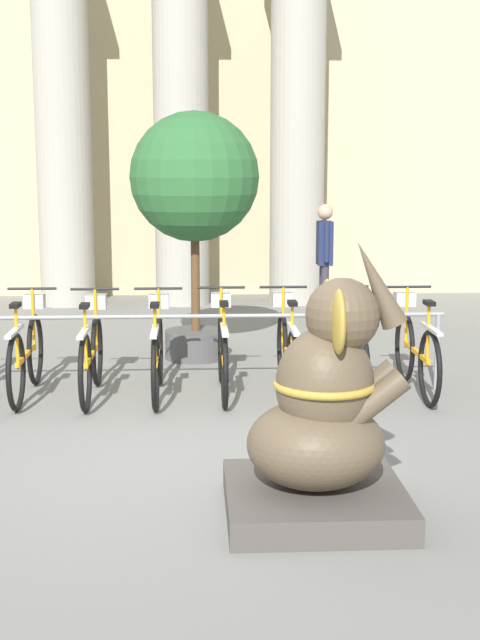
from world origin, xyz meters
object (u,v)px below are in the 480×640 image
object	(u,v)px
bicycle_7	(416,351)
bicycle_3	(157,353)
bicycle_5	(287,351)
bicycle_6	(351,350)
potted_tree	(195,186)
bicycle_4	(223,352)
elephant_statue	(323,423)
person_pedestrian	(324,252)
bicycle_2	(92,354)
bicycle_1	(27,353)

from	to	relation	value
bicycle_7	bicycle_3	bearing A→B (deg)	179.89
bicycle_5	bicycle_6	bearing A→B (deg)	0.53
bicycle_5	potted_tree	world-z (taller)	potted_tree
bicycle_4	elephant_statue	world-z (taller)	elephant_statue
bicycle_4	bicycle_7	world-z (taller)	same
bicycle_3	bicycle_4	bearing A→B (deg)	3.93
elephant_statue	person_pedestrian	distance (m)	7.07
bicycle_2	person_pedestrian	bearing A→B (deg)	54.81
bicycle_4	bicycle_7	size ratio (longest dim) A/B	1.00
bicycle_6	elephant_statue	size ratio (longest dim) A/B	0.96
bicycle_7	person_pedestrian	world-z (taller)	person_pedestrian
bicycle_4	bicycle_6	bearing A→B (deg)	0.44
bicycle_2	person_pedestrian	world-z (taller)	person_pedestrian
bicycle_2	bicycle_3	size ratio (longest dim) A/B	1.00
bicycle_5	person_pedestrian	world-z (taller)	person_pedestrian
elephant_statue	bicycle_7	bearing A→B (deg)	65.84
bicycle_6	potted_tree	size ratio (longest dim) A/B	0.61
bicycle_3	bicycle_2	bearing A→B (deg)	-179.35
elephant_statue	potted_tree	distance (m)	4.93
person_pedestrian	bicycle_2	bearing A→B (deg)	-125.19
bicycle_4	bicycle_2	bearing A→B (deg)	-177.71
bicycle_2	elephant_statue	bearing A→B (deg)	-59.26
bicycle_1	person_pedestrian	bearing A→B (deg)	48.76
bicycle_1	bicycle_7	size ratio (longest dim) A/B	1.00
potted_tree	person_pedestrian	bearing A→B (deg)	51.90
bicycle_4	bicycle_1	bearing A→B (deg)	179.55
elephant_statue	potted_tree	bearing A→B (deg)	99.56
bicycle_1	bicycle_5	bearing A→B (deg)	-0.25
bicycle_4	potted_tree	xyz separation A→B (m)	(-0.26, 1.62, 1.55)
bicycle_1	elephant_statue	world-z (taller)	elephant_statue
person_pedestrian	bicycle_7	bearing A→B (deg)	-85.37
bicycle_6	potted_tree	bearing A→B (deg)	133.08
elephant_statue	bicycle_2	bearing A→B (deg)	120.74
bicycle_2	bicycle_3	xyz separation A→B (m)	(0.63, 0.01, 0.00)
bicycle_4	bicycle_7	xyz separation A→B (m)	(1.88, -0.05, 0.00)
bicycle_3	potted_tree	distance (m)	2.30
bicycle_6	bicycle_7	bearing A→B (deg)	-5.25
bicycle_3	bicycle_1	bearing A→B (deg)	177.36
bicycle_6	elephant_statue	bearing A→B (deg)	-103.26
person_pedestrian	bicycle_6	bearing A→B (deg)	-94.43
elephant_statue	potted_tree	xyz separation A→B (m)	(-0.79, 4.68, 1.37)
bicycle_7	bicycle_2	bearing A→B (deg)	-179.96
bicycle_5	bicycle_3	bearing A→B (deg)	-177.86
bicycle_1	bicycle_7	xyz separation A→B (m)	(3.76, -0.06, 0.00)
bicycle_6	person_pedestrian	distance (m)	3.98
bicycle_4	potted_tree	size ratio (longest dim) A/B	0.61
bicycle_1	bicycle_4	distance (m)	1.88
bicycle_1	bicycle_3	distance (m)	1.25
person_pedestrian	potted_tree	size ratio (longest dim) A/B	0.59
bicycle_4	bicycle_7	distance (m)	1.88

